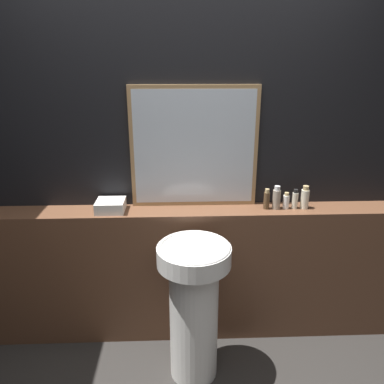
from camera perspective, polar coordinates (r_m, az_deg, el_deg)
wall_back at (r=2.48m, az=-1.38°, el=5.04°), size 8.00×0.06×2.50m
vanity_counter at (r=2.65m, az=-1.19°, el=-12.24°), size 2.94×0.22×0.95m
pedestal_sink at (r=2.31m, az=0.28°, el=-16.66°), size 0.42×0.42×0.89m
mirror at (r=2.41m, az=0.34°, el=6.77°), size 0.82×0.03×0.78m
towel_stack at (r=2.46m, az=-12.30°, el=-2.06°), size 0.18×0.17×0.07m
shampoo_bottle at (r=2.48m, az=11.30°, el=-1.15°), size 0.04×0.04×0.14m
conditioner_bottle at (r=2.49m, az=12.75°, el=-0.93°), size 0.05×0.05×0.16m
lotion_bottle at (r=2.52m, az=14.15°, el=-1.36°), size 0.04×0.04×0.11m
body_wash_bottle at (r=2.53m, az=15.42°, el=-1.13°), size 0.04×0.04×0.13m
hand_soap_bottle at (r=2.55m, az=16.83°, el=-0.87°), size 0.05×0.05×0.15m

